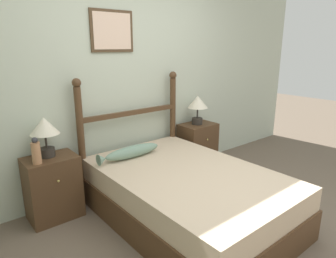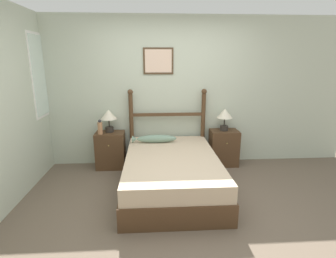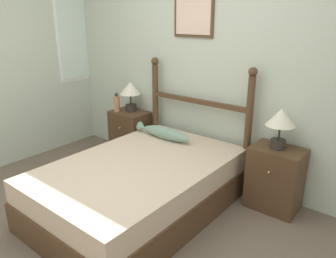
# 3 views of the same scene
# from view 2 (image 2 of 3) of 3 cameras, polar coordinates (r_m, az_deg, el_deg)

# --- Properties ---
(ground_plane) EXTENTS (16.00, 16.00, 0.00)m
(ground_plane) POSITION_cam_2_polar(r_m,az_deg,el_deg) (3.39, 2.58, -17.77)
(ground_plane) COLOR brown
(wall_back) EXTENTS (6.40, 0.08, 2.55)m
(wall_back) POSITION_cam_2_polar(r_m,az_deg,el_deg) (4.61, 0.45, 8.01)
(wall_back) COLOR beige
(wall_back) RESTS_ON ground_plane
(bed) EXTENTS (1.33, 1.99, 0.51)m
(bed) POSITION_cam_2_polar(r_m,az_deg,el_deg) (3.83, 0.78, -9.49)
(bed) COLOR #4C331E
(bed) RESTS_ON ground_plane
(headboard) EXTENTS (1.35, 0.09, 1.35)m
(headboard) POSITION_cam_2_polar(r_m,az_deg,el_deg) (4.58, -0.11, 1.07)
(headboard) COLOR #4C331E
(headboard) RESTS_ON ground_plane
(nightstand_left) EXTENTS (0.48, 0.37, 0.63)m
(nightstand_left) POSITION_cam_2_polar(r_m,az_deg,el_deg) (4.65, -12.38, -4.49)
(nightstand_left) COLOR #4C331E
(nightstand_left) RESTS_ON ground_plane
(nightstand_right) EXTENTS (0.48, 0.37, 0.63)m
(nightstand_right) POSITION_cam_2_polar(r_m,az_deg,el_deg) (4.76, 12.02, -3.99)
(nightstand_right) COLOR #4C331E
(nightstand_right) RESTS_ON ground_plane
(table_lamp_left) EXTENTS (0.27, 0.27, 0.39)m
(table_lamp_left) POSITION_cam_2_polar(r_m,az_deg,el_deg) (4.53, -12.78, 2.70)
(table_lamp_left) COLOR #2D2823
(table_lamp_left) RESTS_ON nightstand_left
(table_lamp_right) EXTENTS (0.27, 0.27, 0.39)m
(table_lamp_right) POSITION_cam_2_polar(r_m,az_deg,el_deg) (4.61, 12.24, 2.94)
(table_lamp_right) COLOR #2D2823
(table_lamp_right) RESTS_ON nightstand_right
(bottle) EXTENTS (0.08, 0.08, 0.25)m
(bottle) POSITION_cam_2_polar(r_m,az_deg,el_deg) (4.47, -14.57, 0.32)
(bottle) COLOR tan
(bottle) RESTS_ON nightstand_left
(fish_pillow) EXTENTS (0.73, 0.13, 0.13)m
(fish_pillow) POSITION_cam_2_polar(r_m,az_deg,el_deg) (4.31, -2.90, -2.14)
(fish_pillow) COLOR gray
(fish_pillow) RESTS_ON bed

